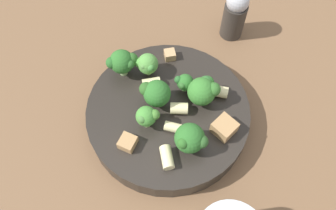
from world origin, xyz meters
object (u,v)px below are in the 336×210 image
at_px(broccoli_floret_5, 146,64).
at_px(rigatoni_4, 173,127).
at_px(broccoli_floret_4, 203,90).
at_px(chicken_chunk_2, 170,55).
at_px(broccoli_floret_2, 147,116).
at_px(chicken_chunk_1, 224,128).
at_px(rigatoni_3, 151,83).
at_px(pepper_shaker, 235,14).
at_px(pasta_bowl, 168,113).
at_px(rigatoni_2, 167,157).
at_px(broccoli_floret_6, 122,62).
at_px(rigatoni_0, 219,91).
at_px(broccoli_floret_0, 155,93).
at_px(broccoli_floret_3, 184,83).
at_px(broccoli_floret_1, 190,139).
at_px(chicken_chunk_0, 128,142).
at_px(rigatoni_1, 179,108).

xyz_separation_m(broccoli_floret_5, rigatoni_4, (0.10, -0.01, -0.02)).
bearing_deg(broccoli_floret_4, chicken_chunk_2, -174.62).
relative_size(broccoli_floret_2, chicken_chunk_1, 1.37).
distance_m(broccoli_floret_4, broccoli_floret_5, 0.09).
bearing_deg(broccoli_floret_5, rigatoni_3, -7.19).
bearing_deg(pepper_shaker, pasta_bowl, -58.24).
bearing_deg(rigatoni_4, broccoli_floret_5, 176.54).
xyz_separation_m(pasta_bowl, rigatoni_2, (0.07, -0.03, 0.02)).
relative_size(broccoli_floret_2, broccoli_floret_6, 0.82).
bearing_deg(rigatoni_0, broccoli_floret_2, -89.61).
bearing_deg(pepper_shaker, rigatoni_0, -39.79).
xyz_separation_m(broccoli_floret_0, broccoli_floret_3, (-0.00, 0.05, -0.01)).
distance_m(rigatoni_0, chicken_chunk_1, 0.06).
xyz_separation_m(broccoli_floret_2, rigatoni_2, (0.06, 0.00, -0.02)).
xyz_separation_m(broccoli_floret_0, chicken_chunk_1, (0.08, 0.06, -0.02)).
distance_m(broccoli_floret_1, broccoli_floret_6, 0.15).
bearing_deg(broccoli_floret_5, chicken_chunk_1, 22.81).
height_order(broccoli_floret_3, chicken_chunk_0, broccoli_floret_3).
bearing_deg(broccoli_floret_6, broccoli_floret_3, 46.15).
xyz_separation_m(broccoli_floret_1, pepper_shaker, (-0.17, 0.17, -0.01)).
height_order(chicken_chunk_0, pepper_shaker, pepper_shaker).
distance_m(broccoli_floret_1, chicken_chunk_1, 0.05).
distance_m(broccoli_floret_3, rigatoni_1, 0.04).
relative_size(rigatoni_3, chicken_chunk_2, 1.57).
distance_m(broccoli_floret_0, broccoli_floret_1, 0.08).
xyz_separation_m(rigatoni_3, chicken_chunk_0, (0.07, -0.07, -0.00)).
height_order(rigatoni_0, chicken_chunk_2, rigatoni_0).
height_order(broccoli_floret_6, rigatoni_2, broccoli_floret_6).
bearing_deg(chicken_chunk_1, rigatoni_3, -151.94).
bearing_deg(broccoli_floret_0, broccoli_floret_1, 7.92).
height_order(broccoli_floret_0, chicken_chunk_2, broccoli_floret_0).
relative_size(broccoli_floret_2, rigatoni_4, 1.69).
bearing_deg(rigatoni_0, rigatoni_1, -89.76).
relative_size(broccoli_floret_5, chicken_chunk_2, 2.35).
bearing_deg(chicken_chunk_2, rigatoni_1, -18.21).
relative_size(pasta_bowl, broccoli_floret_0, 5.06).
height_order(chicken_chunk_0, chicken_chunk_2, same).
xyz_separation_m(broccoli_floret_5, rigatoni_1, (0.08, 0.01, -0.02)).
height_order(broccoli_floret_6, rigatoni_3, broccoli_floret_6).
bearing_deg(broccoli_floret_1, chicken_chunk_2, 163.76).
bearing_deg(pepper_shaker, broccoli_floret_4, -47.02).
bearing_deg(rigatoni_1, rigatoni_3, -162.98).
bearing_deg(rigatoni_0, chicken_chunk_2, -159.48).
bearing_deg(pepper_shaker, chicken_chunk_2, -78.40).
height_order(broccoli_floret_2, chicken_chunk_0, broccoli_floret_2).
distance_m(rigatoni_4, pepper_shaker, 0.23).
bearing_deg(broccoli_floret_5, broccoli_floret_1, 0.83).
relative_size(broccoli_floret_0, rigatoni_0, 1.82).
distance_m(pasta_bowl, broccoli_floret_4, 0.06).
distance_m(broccoli_floret_0, broccoli_floret_5, 0.05).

